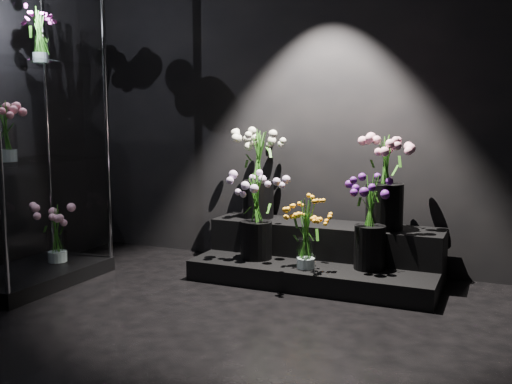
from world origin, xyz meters
The scene contains 12 objects.
floor centered at (0.00, 0.00, 0.00)m, with size 4.00×4.00×0.00m, color black.
wall_back centered at (0.00, 2.00, 1.40)m, with size 4.00×4.00×0.00m, color black.
display_riser centered at (0.27, 1.64, 0.17)m, with size 1.82×0.81×0.40m.
display_case centered at (-1.65, 0.62, 1.19)m, with size 0.65×1.08×2.38m.
bouquet_orange_bells centered at (0.26, 1.30, 0.41)m, with size 0.31×0.31×0.50m.
bouquet_lilac centered at (-0.19, 1.43, 0.53)m, with size 0.49×0.49×0.65m.
bouquet_purple centered at (0.68, 1.48, 0.54)m, with size 0.41×0.41×0.68m.
bouquet_cream_roses centered at (-0.32, 1.78, 0.82)m, with size 0.49×0.49×0.73m.
bouquet_pink_roses centered at (0.73, 1.72, 0.80)m, with size 0.41×0.41×0.70m.
bouquet_case_pink centered at (-1.62, 0.40, 1.16)m, with size 0.36×0.36×0.43m.
bouquet_case_magenta centered at (-1.64, 0.78, 1.84)m, with size 0.25×0.25×0.40m.
bouquet_case_base_pink centered at (-1.63, 0.85, 0.34)m, with size 0.39×0.39×0.44m.
Camera 1 is at (1.55, -2.51, 1.25)m, focal length 40.00 mm.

